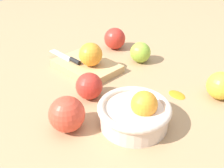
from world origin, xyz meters
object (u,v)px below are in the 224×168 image
object	(u,v)px
knife	(69,58)
cutting_board	(87,66)
orange_on_board	(91,54)
apple_back_center	(89,86)
apple_front_left	(221,86)
apple_front_right	(140,52)
apple_front_right_2	(115,39)
bowl	(135,113)
apple_back_left	(67,114)

from	to	relation	value
knife	cutting_board	bearing A→B (deg)	-151.79
knife	orange_on_board	bearing A→B (deg)	-157.56
orange_on_board	apple_back_center	xyz separation A→B (m)	(-0.11, 0.09, -0.02)
cutting_board	apple_front_left	world-z (taller)	apple_front_left
apple_front_left	apple_front_right	xyz separation A→B (m)	(0.29, 0.01, -0.00)
apple_front_right_2	bowl	bearing A→B (deg)	144.63
bowl	knife	xyz separation A→B (m)	(0.35, -0.05, -0.01)
apple_back_left	apple_back_center	bearing A→B (deg)	-58.30
orange_on_board	apple_back_left	xyz separation A→B (m)	(-0.18, 0.21, -0.02)
knife	apple_back_center	world-z (taller)	apple_back_center
bowl	apple_front_right_2	xyz separation A→B (m)	(0.36, -0.26, 0.01)
knife	apple_front_right_2	bearing A→B (deg)	-88.04
orange_on_board	apple_front_left	bearing A→B (deg)	-153.46
apple_back_center	apple_front_right	distance (m)	0.27
cutting_board	apple_front_right_2	bearing A→B (deg)	-70.51
apple_front_right	apple_front_right_2	distance (m)	0.14
apple_front_right	apple_back_left	distance (m)	0.39
orange_on_board	bowl	bearing A→B (deg)	163.79
bowl	cutting_board	size ratio (longest dim) A/B	0.83
apple_back_left	bowl	bearing A→B (deg)	-125.81
bowl	apple_front_right_2	size ratio (longest dim) A/B	2.14
apple_back_left	orange_on_board	bearing A→B (deg)	-48.24
apple_front_left	apple_front_right_2	xyz separation A→B (m)	(0.43, -0.00, 0.00)
cutting_board	apple_back_left	size ratio (longest dim) A/B	2.49
cutting_board	apple_front_right_2	size ratio (longest dim) A/B	2.59
knife	apple_back_center	xyz separation A→B (m)	(-0.19, 0.06, 0.01)
orange_on_board	apple_back_left	bearing A→B (deg)	131.76
bowl	apple_front_right	bearing A→B (deg)	-48.37
bowl	apple_back_left	xyz separation A→B (m)	(0.09, 0.13, 0.01)
orange_on_board	apple_front_left	xyz separation A→B (m)	(-0.34, -0.17, -0.02)
apple_front_right_2	knife	bearing A→B (deg)	91.96
cutting_board	apple_back_center	xyz separation A→B (m)	(-0.14, 0.09, 0.02)
cutting_board	apple_front_right	world-z (taller)	apple_front_right
cutting_board	orange_on_board	distance (m)	0.05
apple_back_center	apple_front_right	xyz separation A→B (m)	(0.06, -0.26, -0.00)
apple_front_left	knife	bearing A→B (deg)	25.80
orange_on_board	cutting_board	bearing A→B (deg)	5.95
knife	apple_back_left	distance (m)	0.31
apple_front_right_2	apple_front_right	bearing A→B (deg)	176.41
apple_front_left	apple_front_right	size ratio (longest dim) A/B	1.08
orange_on_board	apple_front_right	bearing A→B (deg)	-108.35
apple_back_center	apple_front_right_2	distance (m)	0.33
apple_back_left	apple_front_left	bearing A→B (deg)	-113.12
bowl	knife	bearing A→B (deg)	-7.67
apple_front_right_2	apple_front_left	bearing A→B (deg)	179.57
apple_front_right	bowl	bearing A→B (deg)	131.63
bowl	apple_front_right	world-z (taller)	bowl
bowl	apple_front_left	size ratio (longest dim) A/B	2.26
orange_on_board	apple_back_left	size ratio (longest dim) A/B	0.89
cutting_board	orange_on_board	xyz separation A→B (m)	(-0.02, -0.00, 0.05)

